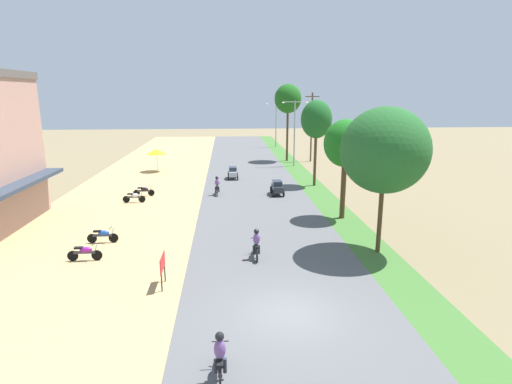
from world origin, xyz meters
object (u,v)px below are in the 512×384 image
parked_motorbike_nearest (85,252)px  motorbike_foreground_rider (220,356)px  motorbike_ahead_second (256,244)px  street_signboard (163,265)px  parked_motorbike_fourth (144,190)px  car_hatchback_charcoal (277,187)px  median_tree_fourth (288,99)px  streetlamp_near (295,129)px  car_hatchback_silver (233,172)px  parked_motorbike_second (103,235)px  utility_pole_near (312,126)px  median_tree_nearest (385,151)px  vendor_umbrella (157,152)px  median_tree_third (316,120)px  median_tree_second (345,144)px  parked_motorbike_third (134,197)px  motorbike_ahead_third (217,186)px  streetlamp_mid (276,121)px

parked_motorbike_nearest → motorbike_foreground_rider: motorbike_foreground_rider is taller
motorbike_ahead_second → street_signboard: bearing=-146.2°
parked_motorbike_fourth → car_hatchback_charcoal: 11.44m
median_tree_fourth → streetlamp_near: bearing=-86.0°
parked_motorbike_fourth → car_hatchback_silver: car_hatchback_silver is taller
car_hatchback_charcoal → motorbike_foreground_rider: size_ratio=1.11×
median_tree_fourth → car_hatchback_charcoal: bearing=-101.0°
parked_motorbike_second → utility_pole_near: utility_pole_near is taller
median_tree_nearest → motorbike_ahead_second: bearing=-176.4°
vendor_umbrella → median_tree_third: 18.66m
vendor_umbrella → median_tree_second: median_tree_second is taller
median_tree_nearest → median_tree_fourth: 32.07m
parked_motorbike_third → parked_motorbike_fourth: bearing=80.3°
street_signboard → motorbike_ahead_third: 17.43m
parked_motorbike_second → utility_pole_near: (18.33, 29.12, 4.02)m
parked_motorbike_nearest → median_tree_fourth: (15.43, 32.09, 7.40)m
streetlamp_near → car_hatchback_charcoal: streetlamp_near is taller
vendor_umbrella → motorbike_foreground_rider: vendor_umbrella is taller
street_signboard → car_hatchback_charcoal: (7.32, 16.94, -0.36)m
motorbike_ahead_second → car_hatchback_charcoal: bearing=78.4°
parked_motorbike_third → motorbike_ahead_third: 6.94m
parked_motorbike_fourth → motorbike_foreground_rider: size_ratio=1.00×
motorbike_foreground_rider → parked_motorbike_nearest: bearing=126.2°
car_hatchback_silver → parked_motorbike_second: bearing=-113.7°
parked_motorbike_nearest → street_signboard: size_ratio=1.20×
utility_pole_near → median_tree_second: bearing=-96.6°
parked_motorbike_second → streetlamp_near: streetlamp_near is taller
median_tree_fourth → streetlamp_mid: size_ratio=1.36×
utility_pole_near → median_tree_third: bearing=-100.2°
vendor_umbrella → median_tree_nearest: 30.36m
median_tree_nearest → utility_pole_near: (2.69, 31.69, -1.15)m
parked_motorbike_fourth → median_tree_second: bearing=-26.4°
parked_motorbike_nearest → vendor_umbrella: vendor_umbrella is taller
median_tree_second → parked_motorbike_second: bearing=-165.9°
utility_pole_near → motorbike_ahead_second: (-9.50, -32.12, -3.72)m
parked_motorbike_second → parked_motorbike_fourth: 11.41m
median_tree_third → street_signboard: bearing=-119.0°
parked_motorbike_second → car_hatchback_charcoal: (11.68, 10.95, 0.19)m
parked_motorbike_third → motorbike_ahead_third: bearing=17.4°
median_tree_second → utility_pole_near: bearing=83.4°
median_tree_nearest → car_hatchback_charcoal: size_ratio=3.97×
utility_pole_near → motorbike_foreground_rider: (-11.31, -41.61, -3.72)m
car_hatchback_charcoal → motorbike_ahead_second: bearing=-101.6°
median_tree_second → motorbike_foreground_rider: 18.94m
median_tree_nearest → motorbike_ahead_third: (-9.14, 13.89, -4.87)m
parked_motorbike_second → parked_motorbike_third: bearing=90.8°
median_tree_third → utility_pole_near: (2.63, 14.65, -1.71)m
parked_motorbike_second → parked_motorbike_third: (-0.13, 9.25, 0.00)m
median_tree_fourth → utility_pole_near: size_ratio=1.12×
parked_motorbike_third → median_tree_third: size_ratio=0.22×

